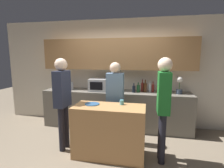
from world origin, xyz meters
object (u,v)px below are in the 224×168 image
Objects in this scene: bottle_2 at (142,87)px; bottle_4 at (150,88)px; bottle_0 at (134,89)px; bottle_3 at (145,87)px; bottle_5 at (153,88)px; person_center at (115,95)px; bottle_1 at (138,88)px; person_left at (163,101)px; toaster at (67,86)px; potted_plant at (179,85)px; bottle_6 at (158,89)px; microwave at (100,85)px; person_right at (62,96)px; plate_on_island at (92,104)px; cup_0 at (122,102)px.

bottle_2 is 0.18m from bottle_4.
bottle_3 is at bearing 18.63° from bottle_0.
bottle_2 is 1.17× the size of bottle_5.
bottle_0 is at bearing -114.82° from person_center.
person_left reaches higher than bottle_1.
toaster is at bearing 179.96° from bottle_1.
potted_plant reaches higher than bottle_6.
toaster is 2.09m from bottle_4.
bottle_0 is at bearing -169.03° from bottle_6.
microwave is 2.34× the size of bottle_6.
bottle_1 reaches higher than bottle_6.
plate_on_island is at bearing 92.73° from person_right.
toaster is 1.98m from bottle_3.
bottle_0 is 0.75× the size of bottle_3.
bottle_2 is 1.15× the size of plate_on_island.
potted_plant reaches higher than microwave.
bottle_0 is at bearing -159.12° from bottle_4.
plate_on_island is (-0.91, -1.27, -0.11)m from bottle_3.
bottle_3 is 0.13m from bottle_4.
bottle_6 is at bearing -5.45° from bottle_2.
bottle_1 is 0.78× the size of bottle_3.
person_left reaches higher than potted_plant.
bottle_6 is at bearing 3.98° from bottle_3.
bottle_1 is at bearing -132.47° from bottle_2.
person_center is at bearing -151.47° from potted_plant.
cup_0 is at bearing -115.13° from bottle_5.
bottle_3 is at bearing -126.66° from person_center.
bottle_3 is 0.18× the size of person_center.
bottle_0 is 1.70m from person_right.
microwave reaches higher than plate_on_island.
bottle_3 is 1.36× the size of bottle_6.
bottle_6 is (0.46, 0.07, -0.01)m from bottle_1.
toaster is 2.61m from person_left.
toaster is 1.02× the size of bottle_5.
person_right is at bearing 87.36° from person_left.
potted_plant is at bearing 44.61° from cup_0.
person_right is at bearing -108.03° from microwave.
person_right reaches higher than bottle_0.
bottle_2 is (1.03, 0.10, -0.04)m from microwave.
microwave is 1.25m from plate_on_island.
potted_plant reaches higher than cup_0.
bottle_3 is 1.95m from person_right.
person_center reaches higher than cup_0.
person_left reaches higher than microwave.
person_left is at bearing -89.53° from bottle_6.
bottle_0 is at bearing -156.82° from bottle_1.
person_left reaches higher than person_right.
cup_0 is (-0.57, -1.22, -0.06)m from bottle_5.
toaster is 1.00× the size of plate_on_island.
bottle_0 is at bearing 137.44° from person_right.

